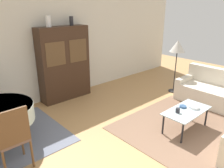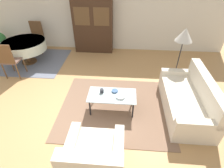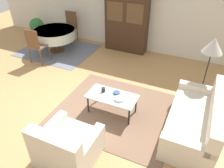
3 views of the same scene
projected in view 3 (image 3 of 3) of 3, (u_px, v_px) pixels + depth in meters
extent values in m
plane|color=tan|center=(59.00, 105.00, 5.02)|extent=(14.00, 14.00, 0.00)
cube|color=beige|center=(121.00, 6.00, 6.99)|extent=(10.00, 0.06, 2.70)
cube|color=brown|center=(117.00, 110.00, 4.86)|extent=(2.57, 2.21, 0.01)
cube|color=slate|center=(58.00, 50.00, 7.41)|extent=(2.35, 1.93, 0.01)
cube|color=beige|center=(192.00, 123.00, 4.22)|extent=(0.88, 1.87, 0.45)
cube|color=beige|center=(217.00, 111.00, 3.85)|extent=(0.20, 1.87, 0.43)
cube|color=beige|center=(188.00, 145.00, 3.41)|extent=(0.88, 0.16, 0.12)
cube|color=beige|center=(200.00, 88.00, 4.70)|extent=(0.88, 0.16, 0.12)
cube|color=beige|center=(70.00, 148.00, 3.73)|extent=(0.93, 0.90, 0.44)
cube|color=beige|center=(53.00, 146.00, 3.23)|extent=(0.93, 0.20, 0.41)
cube|color=beige|center=(49.00, 130.00, 3.70)|extent=(0.16, 0.90, 0.12)
cube|color=beige|center=(88.00, 145.00, 3.44)|extent=(0.16, 0.90, 0.12)
cylinder|color=black|center=(88.00, 104.00, 4.70)|extent=(0.04, 0.04, 0.42)
cylinder|color=black|center=(129.00, 117.00, 4.38)|extent=(0.04, 0.04, 0.42)
cylinder|color=black|center=(97.00, 94.00, 5.02)|extent=(0.04, 0.04, 0.42)
cylinder|color=black|center=(136.00, 104.00, 4.69)|extent=(0.04, 0.04, 0.42)
cube|color=silver|center=(112.00, 96.00, 4.57)|extent=(1.06, 0.54, 0.02)
cube|color=#382316|center=(127.00, 22.00, 6.92)|extent=(1.36, 0.40, 1.93)
cube|color=brown|center=(115.00, 11.00, 6.69)|extent=(0.52, 0.01, 0.58)
cube|color=brown|center=(135.00, 14.00, 6.46)|extent=(0.52, 0.01, 0.58)
cylinder|color=brown|center=(57.00, 50.00, 7.35)|extent=(0.48, 0.48, 0.03)
cylinder|color=brown|center=(56.00, 45.00, 7.24)|extent=(0.14, 0.14, 0.44)
cylinder|color=beige|center=(55.00, 34.00, 7.03)|extent=(1.32, 1.32, 0.30)
cylinder|color=beige|center=(54.00, 30.00, 6.95)|extent=(1.33, 1.33, 0.03)
cylinder|color=brown|center=(39.00, 50.00, 6.84)|extent=(0.04, 0.04, 0.48)
cylinder|color=brown|center=(50.00, 53.00, 6.71)|extent=(0.04, 0.04, 0.48)
cylinder|color=brown|center=(30.00, 56.00, 6.54)|extent=(0.04, 0.04, 0.48)
cylinder|color=brown|center=(41.00, 58.00, 6.40)|extent=(0.04, 0.04, 0.48)
cube|color=brown|center=(39.00, 46.00, 6.48)|extent=(0.44, 0.44, 0.04)
cube|color=brown|center=(32.00, 39.00, 6.16)|extent=(0.44, 0.04, 0.54)
cylinder|color=brown|center=(71.00, 39.00, 7.60)|extent=(0.04, 0.04, 0.48)
cylinder|color=brown|center=(62.00, 37.00, 7.74)|extent=(0.04, 0.04, 0.48)
cylinder|color=brown|center=(78.00, 35.00, 7.91)|extent=(0.04, 0.04, 0.48)
cylinder|color=brown|center=(68.00, 33.00, 8.05)|extent=(0.04, 0.04, 0.48)
cube|color=brown|center=(69.00, 29.00, 7.68)|extent=(0.44, 0.44, 0.04)
cube|color=brown|center=(71.00, 19.00, 7.67)|extent=(0.44, 0.04, 0.54)
cylinder|color=black|center=(199.00, 97.00, 5.25)|extent=(0.28, 0.28, 0.02)
cylinder|color=black|center=(205.00, 76.00, 4.91)|extent=(0.03, 0.03, 1.19)
cone|color=beige|center=(214.00, 45.00, 4.50)|extent=(0.43, 0.43, 0.32)
cylinder|color=#232328|center=(103.00, 90.00, 4.67)|extent=(0.08, 0.08, 0.10)
cylinder|color=white|center=(119.00, 99.00, 4.45)|extent=(0.21, 0.21, 0.05)
cylinder|color=#33517A|center=(117.00, 93.00, 4.63)|extent=(0.14, 0.14, 0.04)
cylinder|color=beige|center=(38.00, 34.00, 8.35)|extent=(0.28, 0.28, 0.23)
sphere|color=#2D6B33|center=(37.00, 25.00, 8.16)|extent=(0.52, 0.52, 0.52)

